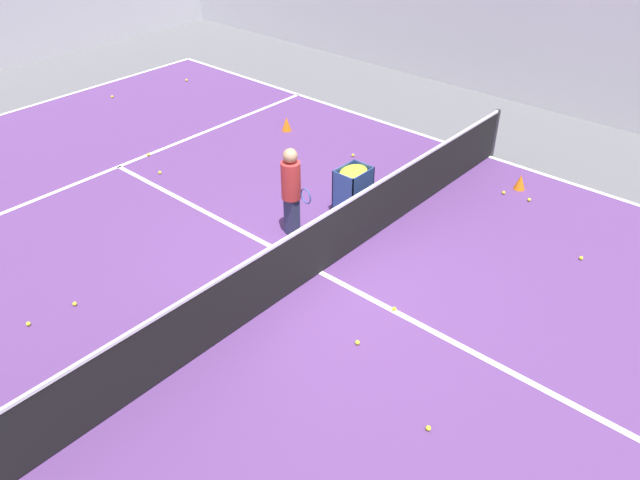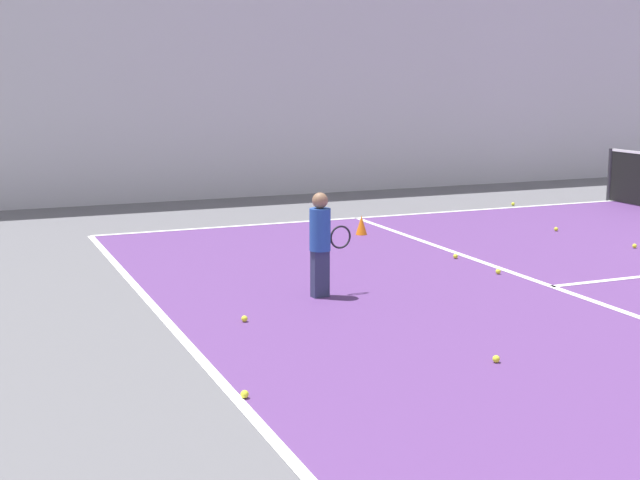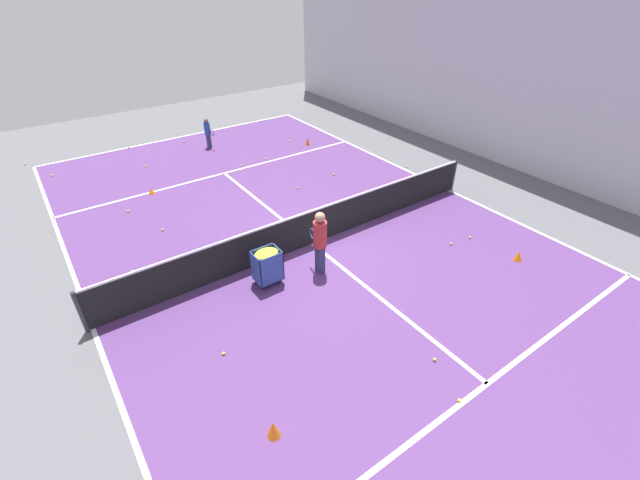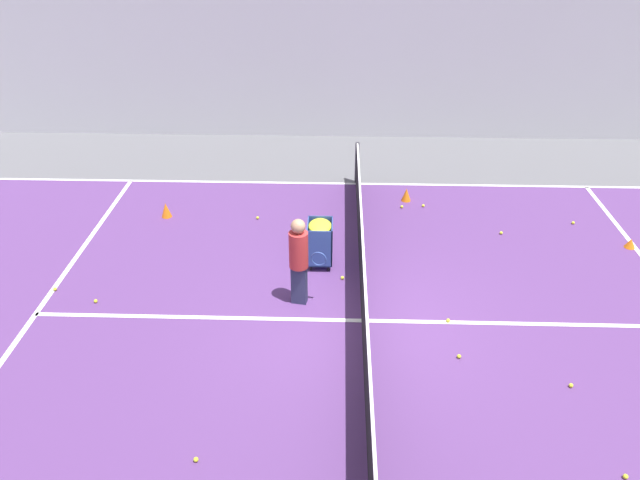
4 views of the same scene
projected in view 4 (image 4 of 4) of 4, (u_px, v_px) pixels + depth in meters
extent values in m
plane|color=#5B5B60|center=(362.00, 321.00, 11.00)|extent=(32.22, 32.22, 0.00)
cube|color=#563370|center=(362.00, 321.00, 11.00)|extent=(11.55, 21.27, 0.00)
cube|color=white|center=(356.00, 184.00, 16.00)|extent=(0.10, 21.27, 0.00)
cube|color=white|center=(36.00, 314.00, 11.16)|extent=(11.55, 0.10, 0.00)
cube|color=white|center=(362.00, 321.00, 10.99)|extent=(0.10, 11.70, 0.00)
cube|color=silver|center=(358.00, 14.00, 17.31)|extent=(0.15, 28.52, 7.11)
cylinder|color=#2D2D33|center=(357.00, 163.00, 15.82)|extent=(0.10, 0.10, 1.09)
cube|color=black|center=(363.00, 296.00, 10.73)|extent=(11.65, 0.03, 1.02)
cube|color=white|center=(364.00, 270.00, 10.47)|extent=(11.65, 0.04, 0.05)
cube|color=#2D3351|center=(299.00, 284.00, 11.31)|extent=(0.21, 0.30, 0.77)
cylinder|color=#B22D2D|center=(299.00, 250.00, 10.94)|extent=(0.40, 0.40, 0.69)
sphere|color=#A87A5B|center=(298.00, 226.00, 10.71)|extent=(0.26, 0.26, 0.26)
torus|color=#2D478C|center=(319.00, 259.00, 11.01)|extent=(0.07, 0.28, 0.28)
cube|color=#2D478C|center=(320.00, 258.00, 12.57)|extent=(0.64, 0.50, 0.02)
cube|color=#2D478C|center=(332.00, 241.00, 12.36)|extent=(0.64, 0.02, 0.80)
cube|color=#2D478C|center=(308.00, 241.00, 12.38)|extent=(0.64, 0.02, 0.80)
cube|color=#2D478C|center=(319.00, 249.00, 12.10)|extent=(0.02, 0.50, 0.80)
cube|color=#2D478C|center=(320.00, 233.00, 12.64)|extent=(0.02, 0.50, 0.80)
ellipsoid|color=yellow|center=(320.00, 226.00, 12.20)|extent=(0.60, 0.46, 0.16)
cylinder|color=black|center=(328.00, 267.00, 12.40)|extent=(0.05, 0.05, 0.14)
cylinder|color=black|center=(329.00, 255.00, 12.79)|extent=(0.05, 0.05, 0.14)
cylinder|color=black|center=(311.00, 267.00, 12.41)|extent=(0.05, 0.05, 0.14)
cylinder|color=black|center=(312.00, 255.00, 12.80)|extent=(0.05, 0.05, 0.14)
cone|color=orange|center=(166.00, 210.00, 14.34)|extent=(0.24, 0.24, 0.34)
cone|color=orange|center=(630.00, 243.00, 13.16)|extent=(0.22, 0.22, 0.20)
cone|color=orange|center=(406.00, 195.00, 15.08)|extent=(0.23, 0.23, 0.32)
sphere|color=yellow|center=(571.00, 385.00, 9.53)|extent=(0.07, 0.07, 0.07)
sphere|color=yellow|center=(258.00, 218.00, 14.31)|extent=(0.07, 0.07, 0.07)
sphere|color=yellow|center=(55.00, 289.00, 11.79)|extent=(0.07, 0.07, 0.07)
sphere|color=yellow|center=(342.00, 278.00, 12.13)|extent=(0.07, 0.07, 0.07)
sphere|color=yellow|center=(573.00, 223.00, 14.09)|extent=(0.07, 0.07, 0.07)
sphere|color=yellow|center=(96.00, 301.00, 11.45)|extent=(0.07, 0.07, 0.07)
sphere|color=yellow|center=(448.00, 320.00, 10.94)|extent=(0.07, 0.07, 0.07)
sphere|color=yellow|center=(423.00, 206.00, 14.84)|extent=(0.07, 0.07, 0.07)
sphere|color=yellow|center=(402.00, 207.00, 14.79)|extent=(0.07, 0.07, 0.07)
sphere|color=yellow|center=(626.00, 477.00, 8.06)|extent=(0.07, 0.07, 0.07)
sphere|color=yellow|center=(196.00, 460.00, 8.30)|extent=(0.07, 0.07, 0.07)
sphere|color=yellow|center=(501.00, 233.00, 13.69)|extent=(0.07, 0.07, 0.07)
sphere|color=yellow|center=(459.00, 356.00, 10.11)|extent=(0.07, 0.07, 0.07)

